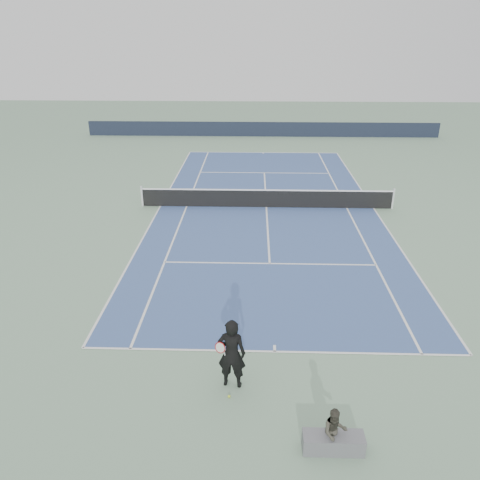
{
  "coord_description": "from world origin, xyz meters",
  "views": [
    {
      "loc": [
        -0.65,
        -22.66,
        8.27
      ],
      "look_at": [
        -1.15,
        -6.62,
        1.1
      ],
      "focal_mm": 35.0,
      "sensor_mm": 36.0,
      "label": 1
    }
  ],
  "objects_px": {
    "tennis_player": "(232,353)",
    "spectator_bench": "(334,437)",
    "tennis_net": "(267,198)",
    "tennis_ball": "(229,396)"
  },
  "relations": [
    {
      "from": "tennis_player",
      "to": "spectator_bench",
      "type": "xyz_separation_m",
      "value": [
        2.27,
        -1.99,
        -0.59
      ]
    },
    {
      "from": "tennis_player",
      "to": "spectator_bench",
      "type": "distance_m",
      "value": 3.07
    },
    {
      "from": "tennis_ball",
      "to": "spectator_bench",
      "type": "height_order",
      "value": "spectator_bench"
    },
    {
      "from": "tennis_net",
      "to": "tennis_ball",
      "type": "height_order",
      "value": "tennis_net"
    },
    {
      "from": "tennis_player",
      "to": "tennis_ball",
      "type": "relative_size",
      "value": 27.4
    },
    {
      "from": "tennis_player",
      "to": "tennis_ball",
      "type": "xyz_separation_m",
      "value": [
        -0.05,
        -0.47,
        -0.94
      ]
    },
    {
      "from": "tennis_player",
      "to": "spectator_bench",
      "type": "relative_size",
      "value": 1.44
    },
    {
      "from": "tennis_net",
      "to": "tennis_ball",
      "type": "bearing_deg",
      "value": -94.99
    },
    {
      "from": "tennis_net",
      "to": "tennis_player",
      "type": "xyz_separation_m",
      "value": [
        -1.15,
        -13.24,
        0.47
      ]
    },
    {
      "from": "tennis_player",
      "to": "spectator_bench",
      "type": "height_order",
      "value": "tennis_player"
    }
  ]
}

